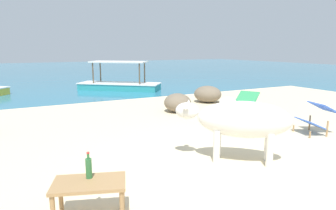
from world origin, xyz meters
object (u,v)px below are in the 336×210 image
(low_bench_table, at_px, (89,188))
(boat_teal, at_px, (119,84))
(cow, at_px, (240,120))
(deck_chair_far, at_px, (317,116))
(bottle, at_px, (89,168))
(deck_chair_near, at_px, (249,102))

(low_bench_table, relative_size, boat_teal, 0.24)
(cow, xyz_separation_m, boat_teal, (1.01, 9.22, -0.45))
(low_bench_table, distance_m, deck_chair_far, 5.21)
(cow, height_order, deck_chair_far, cow)
(bottle, xyz_separation_m, deck_chair_near, (4.94, 2.86, -0.17))
(deck_chair_near, xyz_separation_m, boat_teal, (-1.41, 6.83, -0.13))
(bottle, bearing_deg, deck_chair_far, 10.37)
(cow, bearing_deg, deck_chair_near, -94.57)
(deck_chair_near, distance_m, boat_teal, 6.97)
(cow, distance_m, bottle, 2.57)
(cow, bearing_deg, deck_chair_far, -128.99)
(cow, distance_m, boat_teal, 9.29)
(boat_teal, bearing_deg, deck_chair_far, 139.59)
(low_bench_table, distance_m, deck_chair_near, 5.78)
(low_bench_table, bearing_deg, bottle, 94.97)
(cow, relative_size, low_bench_table, 1.93)
(low_bench_table, height_order, bottle, bottle)
(low_bench_table, distance_m, boat_teal, 10.41)
(deck_chair_far, bearing_deg, boat_teal, -66.71)
(boat_teal, bearing_deg, cow, 123.28)
(low_bench_table, xyz_separation_m, deck_chair_near, (4.97, 2.95, 0.02))
(bottle, distance_m, deck_chair_near, 5.71)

